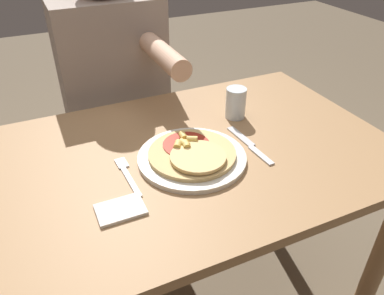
{
  "coord_description": "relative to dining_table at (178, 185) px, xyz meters",
  "views": [
    {
      "loc": [
        -0.32,
        -0.8,
        1.34
      ],
      "look_at": [
        0.03,
        -0.04,
        0.78
      ],
      "focal_mm": 35.0,
      "sensor_mm": 36.0,
      "label": 1
    }
  ],
  "objects": [
    {
      "name": "pizza",
      "position": [
        0.03,
        -0.04,
        0.14
      ],
      "size": [
        0.24,
        0.24,
        0.04
      ],
      "color": "tan",
      "rests_on": "plate"
    },
    {
      "name": "person_diner",
      "position": [
        -0.03,
        0.56,
        0.1
      ],
      "size": [
        0.39,
        0.52,
        1.24
      ],
      "color": "#2D2D38",
      "rests_on": "ground_plane"
    },
    {
      "name": "napkin",
      "position": [
        -0.21,
        -0.16,
        0.12
      ],
      "size": [
        0.11,
        0.08,
        0.01
      ],
      "color": "silver",
      "rests_on": "dining_table"
    },
    {
      "name": "knife",
      "position": [
        0.21,
        -0.05,
        0.11
      ],
      "size": [
        0.03,
        0.22,
        0.0
      ],
      "color": "silver",
      "rests_on": "dining_table"
    },
    {
      "name": "dining_table",
      "position": [
        0.0,
        0.0,
        0.0
      ],
      "size": [
        1.26,
        0.76,
        0.74
      ],
      "color": "#9E754C",
      "rests_on": "ground_plane"
    },
    {
      "name": "drinking_glass",
      "position": [
        0.26,
        0.13,
        0.16
      ],
      "size": [
        0.07,
        0.07,
        0.1
      ],
      "color": "silver",
      "rests_on": "dining_table"
    },
    {
      "name": "fork",
      "position": [
        -0.15,
        -0.03,
        0.11
      ],
      "size": [
        0.03,
        0.18,
        0.0
      ],
      "color": "silver",
      "rests_on": "dining_table"
    },
    {
      "name": "plate",
      "position": [
        0.03,
        -0.04,
        0.12
      ],
      "size": [
        0.3,
        0.3,
        0.01
      ],
      "color": "silver",
      "rests_on": "dining_table"
    }
  ]
}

